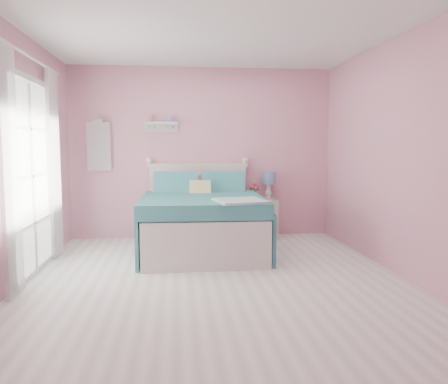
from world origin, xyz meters
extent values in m
plane|color=silver|center=(0.00, 0.00, 0.00)|extent=(4.50, 4.50, 0.00)
plane|color=pink|center=(0.00, 2.25, 1.30)|extent=(4.00, 0.00, 4.00)
plane|color=pink|center=(0.00, -2.25, 1.30)|extent=(4.00, 0.00, 4.00)
plane|color=pink|center=(-2.00, 0.00, 1.30)|extent=(0.00, 4.50, 4.50)
plane|color=pink|center=(2.00, 0.00, 1.30)|extent=(0.00, 4.50, 4.50)
plane|color=white|center=(0.00, 0.00, 2.60)|extent=(4.50, 4.50, 0.00)
cube|color=silver|center=(-0.08, 1.23, 0.21)|extent=(1.49, 1.93, 0.41)
cube|color=silver|center=(-0.07, 1.23, 0.49)|extent=(1.42, 1.87, 0.16)
cube|color=silver|center=(-0.08, 2.19, 0.54)|extent=(1.48, 0.07, 1.08)
cube|color=silver|center=(-0.07, 2.19, 1.11)|extent=(1.54, 0.09, 0.06)
cube|color=silver|center=(-0.08, 0.28, 0.28)|extent=(1.48, 0.06, 0.56)
cube|color=teal|center=(-0.07, 1.08, 0.66)|extent=(1.60, 1.68, 0.18)
cube|color=pink|center=(-0.41, 1.87, 0.77)|extent=(0.69, 0.29, 0.43)
cube|color=pink|center=(0.26, 1.87, 0.77)|extent=(0.69, 0.29, 0.43)
cube|color=#CCBC59|center=(-0.08, 1.59, 0.77)|extent=(0.31, 0.23, 0.31)
cube|color=beige|center=(0.92, 2.03, 0.29)|extent=(0.41, 0.38, 0.59)
cube|color=silver|center=(0.92, 1.85, 0.46)|extent=(0.35, 0.02, 0.16)
sphere|color=white|center=(0.92, 1.83, 0.46)|extent=(0.03, 0.03, 0.03)
cylinder|color=white|center=(1.01, 2.08, 0.60)|extent=(0.14, 0.14, 0.02)
cylinder|color=white|center=(1.01, 2.08, 0.72)|extent=(0.07, 0.07, 0.23)
cylinder|color=#7590C3|center=(1.01, 2.08, 0.92)|extent=(0.21, 0.21, 0.20)
imported|color=white|center=(0.78, 2.03, 0.67)|extent=(0.21, 0.21, 0.16)
imported|color=#C58499|center=(0.91, 1.88, 0.63)|extent=(0.11, 0.11, 0.07)
sphere|color=#C3425E|center=(0.78, 2.03, 0.83)|extent=(0.06, 0.06, 0.06)
sphere|color=#C3425E|center=(0.82, 2.05, 0.79)|extent=(0.06, 0.06, 0.06)
sphere|color=#C3425E|center=(0.74, 2.04, 0.80)|extent=(0.06, 0.06, 0.06)
sphere|color=#C3425E|center=(0.80, 2.00, 0.77)|extent=(0.06, 0.06, 0.06)
sphere|color=#C3425E|center=(0.75, 2.01, 0.78)|extent=(0.06, 0.06, 0.06)
cube|color=silver|center=(-0.62, 2.17, 1.75)|extent=(0.50, 0.14, 0.04)
cube|color=silver|center=(-0.62, 2.23, 1.68)|extent=(0.50, 0.03, 0.12)
cylinder|color=#D18C99|center=(-0.78, 2.17, 1.82)|extent=(0.06, 0.06, 0.10)
cube|color=#7590C3|center=(-0.51, 2.17, 1.80)|extent=(0.08, 0.06, 0.07)
cube|color=white|center=(-1.55, 2.18, 1.40)|extent=(0.34, 0.03, 0.72)
cube|color=silver|center=(-1.97, 0.40, 2.13)|extent=(0.04, 1.32, 0.06)
cube|color=silver|center=(-1.97, 0.40, 0.03)|extent=(0.04, 1.32, 0.06)
cube|color=silver|center=(-1.97, -0.23, 1.05)|extent=(0.04, 0.06, 2.10)
cube|color=silver|center=(-1.97, 1.03, 1.05)|extent=(0.04, 0.06, 2.10)
cube|color=white|center=(-1.97, 0.40, 1.08)|extent=(0.02, 1.20, 2.04)
cube|color=white|center=(-1.92, -0.34, 1.18)|extent=(0.04, 0.40, 2.32)
cube|color=white|center=(-1.92, 1.14, 1.18)|extent=(0.04, 0.40, 2.32)
camera|label=1|loc=(-0.41, -4.51, 1.40)|focal=35.00mm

